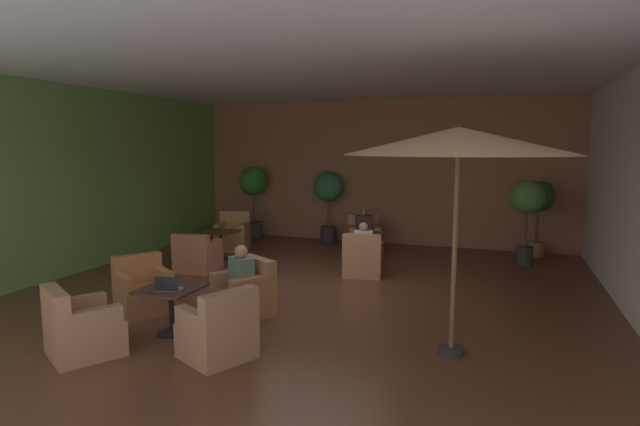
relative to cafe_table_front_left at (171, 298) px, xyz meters
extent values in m
cube|color=brown|center=(1.07, 2.45, -0.50)|extent=(9.90, 9.96, 0.02)
cube|color=#A0674B|center=(1.07, 7.39, 1.36)|extent=(9.90, 0.08, 3.71)
cube|color=#66964A|center=(-3.84, 2.45, 1.36)|extent=(0.08, 9.96, 3.71)
cube|color=silver|center=(1.07, 2.45, 3.25)|extent=(9.90, 9.96, 0.06)
cylinder|color=black|center=(0.00, 0.00, -0.48)|extent=(0.41, 0.41, 0.02)
cylinder|color=black|center=(0.00, 0.00, -0.19)|extent=(0.07, 0.07, 0.61)
cube|color=#462922|center=(0.00, 0.00, 0.13)|extent=(0.75, 0.75, 0.03)
cube|color=#AC6F42|center=(-0.93, 0.59, -0.28)|extent=(0.99, 1.00, 0.43)
cube|color=#AC6F42|center=(-1.16, 0.74, 0.15)|extent=(0.53, 0.70, 0.43)
cube|color=#AC6F42|center=(-0.73, 0.83, 0.04)|extent=(0.53, 0.40, 0.21)
cube|color=#AC6F42|center=(-1.06, 0.31, 0.04)|extent=(0.53, 0.40, 0.21)
cube|color=#A97755|center=(-0.57, -0.94, -0.27)|extent=(1.06, 1.06, 0.44)
cube|color=#A97755|center=(-0.72, -1.20, 0.16)|extent=(0.75, 0.54, 0.43)
cube|color=#A97755|center=(-0.82, -0.74, 0.05)|extent=(0.42, 0.59, 0.20)
cube|color=#A97755|center=(-0.27, -1.07, 0.05)|extent=(0.42, 0.59, 0.20)
cube|color=#A77553|center=(0.99, -0.48, -0.29)|extent=(0.98, 0.98, 0.41)
cube|color=#A77553|center=(1.25, -0.60, 0.15)|extent=(0.46, 0.73, 0.47)
cube|color=#A77553|center=(0.82, -0.73, 0.04)|extent=(0.58, 0.38, 0.23)
cube|color=#A77553|center=(1.08, -0.20, 0.04)|extent=(0.58, 0.38, 0.23)
cube|color=#A46B44|center=(0.56, 0.95, -0.29)|extent=(1.01, 1.03, 0.42)
cube|color=#A46B44|center=(0.71, 1.21, 0.14)|extent=(0.70, 0.51, 0.43)
cube|color=#A46B44|center=(0.77, 0.77, 0.04)|extent=(0.44, 0.60, 0.24)
cube|color=#A46B44|center=(0.29, 1.05, 0.04)|extent=(0.44, 0.60, 0.24)
cylinder|color=black|center=(1.44, 5.06, -0.48)|extent=(0.43, 0.43, 0.02)
cylinder|color=black|center=(1.44, 5.06, -0.19)|extent=(0.07, 0.07, 0.61)
cube|color=#3E3022|center=(1.44, 5.06, 0.13)|extent=(0.65, 0.65, 0.03)
cube|color=#B47852|center=(1.62, 3.93, -0.29)|extent=(0.84, 0.87, 0.41)
cube|color=#B47852|center=(1.67, 3.64, 0.14)|extent=(0.75, 0.28, 0.46)
cube|color=#B47852|center=(1.32, 3.93, 0.02)|extent=(0.22, 0.61, 0.21)
cube|color=#B47852|center=(1.91, 4.02, 0.02)|extent=(0.22, 0.61, 0.21)
cube|color=#A87252|center=(1.05, 6.13, -0.28)|extent=(0.97, 1.00, 0.42)
cube|color=#A87252|center=(0.94, 6.42, 0.15)|extent=(0.76, 0.42, 0.45)
cube|color=#A87252|center=(1.34, 6.19, 0.02)|extent=(0.36, 0.63, 0.20)
cube|color=#A87252|center=(0.79, 5.99, 0.02)|extent=(0.36, 0.63, 0.20)
cylinder|color=black|center=(-1.75, 4.21, -0.48)|extent=(0.43, 0.43, 0.02)
cylinder|color=black|center=(-1.75, 4.21, -0.19)|extent=(0.07, 0.07, 0.61)
cube|color=#473215|center=(-1.75, 4.21, 0.13)|extent=(0.68, 0.68, 0.03)
cube|color=#A67847|center=(-2.05, 5.26, -0.27)|extent=(0.94, 0.97, 0.46)
cube|color=#A67847|center=(-2.13, 5.56, 0.20)|extent=(0.77, 0.37, 0.47)
cube|color=#A67847|center=(-1.74, 5.30, 0.07)|extent=(0.30, 0.64, 0.21)
cube|color=#A67847|center=(-2.33, 5.14, 0.07)|extent=(0.30, 0.64, 0.21)
cube|color=#B66B51|center=(-1.63, 3.13, -0.28)|extent=(0.84, 0.85, 0.43)
cube|color=#B66B51|center=(-1.60, 2.83, 0.12)|extent=(0.78, 0.25, 0.37)
cube|color=#B66B51|center=(-1.95, 3.14, 0.04)|extent=(0.19, 0.61, 0.20)
cube|color=#B66B51|center=(-1.32, 3.21, 0.04)|extent=(0.19, 0.61, 0.20)
cylinder|color=#2D2D2D|center=(3.63, 0.60, -0.45)|extent=(0.32, 0.32, 0.08)
cylinder|color=brown|center=(3.63, 0.60, 0.85)|extent=(0.06, 0.06, 2.70)
cone|color=#E0B789|center=(3.63, 0.60, 2.09)|extent=(2.70, 2.70, 0.32)
cylinder|color=#352C32|center=(-0.13, 6.94, -0.28)|extent=(0.42, 0.42, 0.42)
cylinder|color=brown|center=(-0.13, 6.94, 0.29)|extent=(0.06, 0.06, 0.72)
sphere|color=#32683F|center=(-0.13, 6.94, 0.98)|extent=(0.78, 0.78, 0.78)
cylinder|color=#33312C|center=(4.64, 5.85, -0.29)|extent=(0.34, 0.34, 0.41)
cylinder|color=brown|center=(4.64, 5.85, 0.29)|extent=(0.06, 0.06, 0.76)
sphere|color=#4B863B|center=(4.64, 5.85, 0.97)|extent=(0.70, 0.70, 0.70)
cylinder|color=#A36842|center=(4.94, 6.96, -0.33)|extent=(0.38, 0.38, 0.33)
cylinder|color=brown|center=(4.94, 6.96, 0.22)|extent=(0.06, 0.06, 0.76)
sphere|color=#2E572D|center=(4.94, 6.96, 0.89)|extent=(0.70, 0.70, 0.70)
cylinder|color=#353737|center=(-2.32, 6.94, -0.28)|extent=(0.45, 0.45, 0.43)
cylinder|color=brown|center=(-2.32, 6.94, 0.34)|extent=(0.06, 0.06, 0.81)
sphere|color=#2D7830|center=(-2.32, 6.94, 1.08)|extent=(0.77, 0.77, 0.77)
cube|color=#556E5B|center=(0.56, 0.95, 0.16)|extent=(0.44, 0.39, 0.48)
sphere|color=#AF7859|center=(0.56, 0.95, 0.49)|extent=(0.19, 0.19, 0.19)
cube|color=#3E3034|center=(1.05, 6.13, 0.15)|extent=(0.45, 0.36, 0.45)
sphere|color=brown|center=(1.05, 6.13, 0.46)|extent=(0.18, 0.18, 0.18)
cube|color=silver|center=(1.62, 3.93, 0.15)|extent=(0.38, 0.28, 0.47)
sphere|color=#A0735B|center=(1.62, 3.93, 0.47)|extent=(0.18, 0.18, 0.18)
cylinder|color=white|center=(0.06, -0.03, 0.20)|extent=(0.08, 0.08, 0.11)
cube|color=#9EA0A5|center=(0.06, -0.08, 0.15)|extent=(0.35, 0.28, 0.01)
cube|color=black|center=(0.08, -0.19, 0.25)|extent=(0.30, 0.08, 0.19)
camera|label=1|loc=(4.12, -5.52, 2.03)|focal=28.38mm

